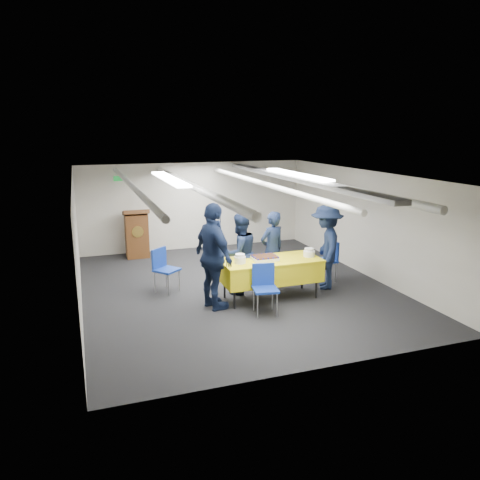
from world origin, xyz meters
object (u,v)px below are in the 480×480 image
at_px(sailor_b, 240,253).
at_px(sailor_d, 326,247).
at_px(serving_table, 271,270).
at_px(chair_left, 163,265).
at_px(sheet_cake, 265,258).
at_px(chair_near, 264,283).
at_px(sailor_a, 272,250).
at_px(podium, 137,233).
at_px(chair_right, 329,256).
at_px(sailor_c, 214,257).

relative_size(sailor_b, sailor_d, 0.93).
relative_size(serving_table, chair_left, 2.17).
bearing_deg(sheet_cake, chair_near, -112.51).
xyz_separation_m(chair_near, sailor_a, (0.66, 1.21, 0.26)).
bearing_deg(serving_table, sailor_a, 64.96).
xyz_separation_m(sailor_a, sailor_d, (1.01, -0.40, 0.07)).
bearing_deg(podium, chair_right, -41.80).
height_order(serving_table, chair_left, chair_left).
relative_size(chair_left, sailor_b, 0.54).
distance_m(podium, chair_right, 4.86).
xyz_separation_m(chair_right, sailor_a, (-1.31, 0.02, 0.26)).
bearing_deg(serving_table, sailor_d, 8.94).
xyz_separation_m(podium, chair_near, (1.65, -4.43, -0.08)).
bearing_deg(chair_near, chair_right, 31.22).
bearing_deg(sheet_cake, chair_left, 148.39).
bearing_deg(sheet_cake, serving_table, -5.25).
distance_m(serving_table, sailor_c, 1.23).
bearing_deg(chair_right, sailor_a, 179.11).
xyz_separation_m(sheet_cake, sailor_a, (0.40, 0.59, -0.02)).
bearing_deg(sailor_c, chair_right, -89.12).
bearing_deg(serving_table, chair_left, 149.79).
height_order(podium, chair_near, podium).
xyz_separation_m(sailor_b, sailor_c, (-0.70, -0.62, 0.16)).
height_order(podium, sailor_b, sailor_b).
height_order(podium, sailor_c, sailor_c).
bearing_deg(chair_left, podium, 93.74).
bearing_deg(sailor_a, chair_left, -29.98).
distance_m(sheet_cake, podium, 4.26).
bearing_deg(chair_left, sheet_cake, -31.61).
distance_m(sailor_a, sailor_d, 1.09).
height_order(sheet_cake, sailor_c, sailor_c).
relative_size(sheet_cake, podium, 0.38).
bearing_deg(chair_near, sailor_a, 61.58).
distance_m(sailor_a, sailor_b, 0.74).
bearing_deg(sailor_d, sailor_c, -57.79).
height_order(serving_table, sailor_b, sailor_b).
height_order(chair_left, sailor_b, sailor_b).
bearing_deg(podium, sailor_c, -77.57).
xyz_separation_m(chair_right, sailor_c, (-2.75, -0.72, 0.43)).
xyz_separation_m(podium, sailor_d, (3.32, -3.61, 0.25)).
height_order(sailor_b, sailor_d, sailor_d).
bearing_deg(sailor_d, chair_near, -39.63).
relative_size(chair_right, chair_left, 1.00).
bearing_deg(chair_right, sheet_cake, -161.58).
relative_size(serving_table, sailor_a, 1.20).
relative_size(serving_table, chair_near, 2.17).
bearing_deg(sailor_b, chair_right, 166.05).
bearing_deg(sailor_a, chair_right, 161.75).
bearing_deg(sailor_c, sheet_cake, -95.61).
relative_size(sheet_cake, chair_near, 0.54).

